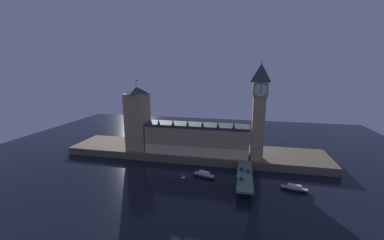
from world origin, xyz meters
name	(u,v)px	position (x,y,z in m)	size (l,w,h in m)	color
ground_plane	(183,174)	(0.00, 0.00, 0.00)	(400.00, 400.00, 0.00)	black
embankment	(194,152)	(0.00, 39.00, 3.11)	(220.00, 42.00, 6.22)	brown
parliament_hall	(197,139)	(4.16, 29.92, 18.39)	(83.83, 19.20, 29.30)	tan
clock_tower	(259,109)	(51.95, 25.99, 45.39)	(11.10, 11.21, 74.01)	tan
victoria_tower	(138,118)	(-47.76, 30.11, 33.32)	(17.56, 17.56, 59.99)	tan
bridge	(245,177)	(43.23, -5.00, 4.74)	(10.03, 46.00, 6.39)	#4C7560
car_northbound_lead	(241,169)	(41.02, 1.35, 7.11)	(2.04, 4.58, 1.53)	navy
car_northbound_trail	(241,179)	(41.02, -13.49, 7.08)	(1.91, 4.06, 1.48)	#235633
car_southbound_trail	(248,171)	(45.43, -0.82, 7.08)	(2.00, 3.92, 1.47)	#235633
pedestrian_near_rail	(238,178)	(38.82, -12.89, 7.24)	(0.38, 0.38, 1.62)	black
pedestrian_mid_walk	(252,172)	(47.64, -2.59, 7.26)	(0.38, 0.38, 1.65)	black
pedestrian_far_rail	(238,166)	(38.82, 6.15, 7.23)	(0.38, 0.38, 1.59)	black
street_lamp_near	(237,179)	(38.42, -19.72, 10.12)	(1.34, 0.60, 5.95)	#2D3333
street_lamp_mid	(253,169)	(48.04, -5.00, 10.85)	(1.34, 0.60, 7.13)	#2D3333
street_lamp_far	(238,160)	(38.42, 9.72, 10.07)	(1.34, 0.60, 5.87)	#2D3333
boat_upstream	(204,175)	(15.47, -1.37, 1.55)	(17.52, 9.31, 4.25)	#28282D
boat_downstream	(294,188)	(73.78, -8.00, 1.41)	(17.96, 6.98, 3.85)	#28282D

